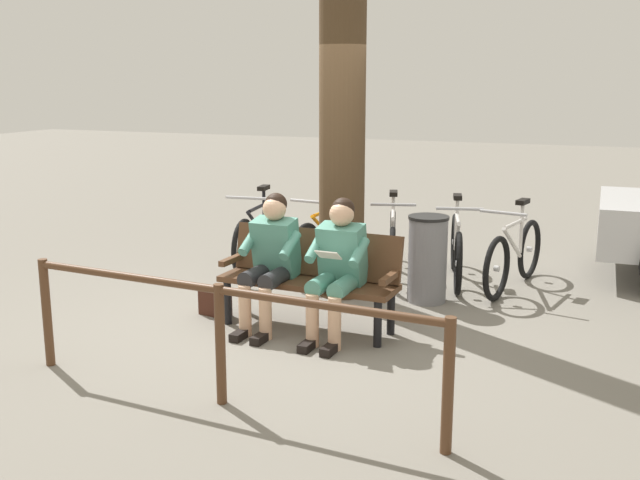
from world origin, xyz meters
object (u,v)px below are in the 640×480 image
(tree_trunk, at_px, (342,91))
(bicycle_purple, at_px, (327,241))
(bicycle_black, at_px, (456,249))
(bicycle_silver, at_px, (259,236))
(litter_bin, at_px, (427,259))
(person_reading, at_px, (338,262))
(person_companion, at_px, (271,255))
(bicycle_green, at_px, (392,244))
(bicycle_red, at_px, (514,256))
(handbag, at_px, (215,303))
(bench, at_px, (311,272))

(tree_trunk, relative_size, bicycle_purple, 2.46)
(bicycle_black, xyz_separation_m, bicycle_silver, (2.30, 0.17, 0.00))
(litter_bin, height_order, bicycle_silver, bicycle_silver)
(person_reading, xyz_separation_m, person_companion, (0.64, -0.03, -0.00))
(bicycle_black, bearing_deg, litter_bin, -21.70)
(person_companion, height_order, bicycle_green, person_companion)
(person_companion, xyz_separation_m, bicycle_black, (-1.23, -2.12, -0.30))
(tree_trunk, xyz_separation_m, bicycle_red, (-1.62, -0.86, -1.70))
(handbag, height_order, bicycle_red, bicycle_red)
(bicycle_silver, bearing_deg, bicycle_black, 87.84)
(bicycle_black, bearing_deg, handbag, -56.34)
(tree_trunk, height_order, bicycle_purple, tree_trunk)
(bicycle_black, bearing_deg, bicycle_green, -102.95)
(bicycle_red, bearing_deg, bench, -26.80)
(person_companion, xyz_separation_m, litter_bin, (-1.11, -1.28, -0.23))
(bicycle_red, relative_size, bicycle_black, 1.01)
(person_reading, distance_m, bicycle_silver, 2.64)
(bicycle_purple, relative_size, bicycle_silver, 1.00)
(tree_trunk, bearing_deg, bicycle_red, -152.14)
(bicycle_red, bearing_deg, litter_bin, -32.07)
(person_reading, xyz_separation_m, litter_bin, (-0.47, -1.31, -0.23))
(bicycle_red, xyz_separation_m, bicycle_black, (0.62, -0.07, 0.00))
(bicycle_purple, height_order, bicycle_silver, same)
(person_reading, bearing_deg, handbag, -3.74)
(bench, relative_size, person_reading, 1.35)
(bicycle_green, bearing_deg, bench, -21.16)
(handbag, bearing_deg, bicycle_silver, -76.69)
(person_reading, height_order, bicycle_black, person_reading)
(tree_trunk, height_order, bicycle_silver, tree_trunk)
(bicycle_red, height_order, bicycle_purple, same)
(person_companion, bearing_deg, bicycle_black, -117.45)
(bench, relative_size, bicycle_silver, 0.97)
(bicycle_green, xyz_separation_m, bicycle_purple, (0.74, 0.13, 0.00))
(bicycle_green, bearing_deg, bicycle_black, 74.66)
(bench, bearing_deg, litter_bin, -121.96)
(bicycle_black, relative_size, bicycle_purple, 0.98)
(handbag, bearing_deg, litter_bin, -146.17)
(bench, height_order, person_reading, person_reading)
(bicycle_black, bearing_deg, person_reading, -28.77)
(bicycle_green, height_order, bicycle_silver, same)
(bicycle_red, distance_m, bicycle_black, 0.63)
(litter_bin, distance_m, bicycle_purple, 1.51)
(bench, distance_m, tree_trunk, 1.88)
(person_reading, relative_size, litter_bin, 1.39)
(litter_bin, height_order, bicycle_black, bicycle_black)
(litter_bin, bearing_deg, bicycle_purple, -27.92)
(person_companion, relative_size, tree_trunk, 0.29)
(bicycle_black, bearing_deg, bicycle_red, 70.41)
(handbag, distance_m, bicycle_purple, 1.94)
(bicycle_silver, bearing_deg, person_companion, 22.46)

